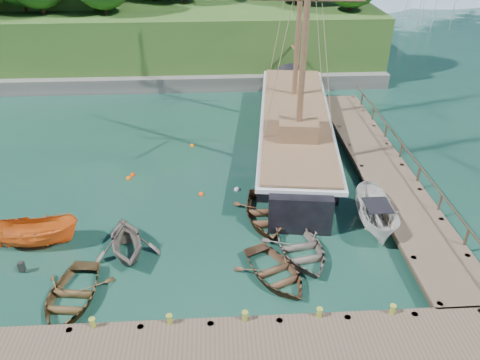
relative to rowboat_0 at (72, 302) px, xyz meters
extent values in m
plane|color=#153228|center=(5.44, 3.09, 0.00)|extent=(160.00, 160.00, 0.00)
cube|color=brown|center=(7.44, -3.41, 0.54)|extent=(20.00, 3.20, 0.12)
cube|color=black|center=(7.44, -3.41, 0.38)|extent=(20.00, 3.20, 0.20)
cylinder|color=black|center=(-2.26, -2.11, 0.05)|extent=(0.28, 0.28, 1.10)
cylinder|color=black|center=(17.14, -2.11, 0.05)|extent=(0.28, 0.28, 1.10)
cube|color=brown|center=(16.94, 10.09, 0.54)|extent=(3.20, 24.00, 0.12)
cube|color=black|center=(16.94, 10.09, 0.38)|extent=(3.20, 24.00, 0.20)
cylinder|color=black|center=(15.64, -1.61, 0.05)|extent=(0.28, 0.28, 1.10)
cylinder|color=black|center=(15.64, 21.79, 0.05)|extent=(0.28, 0.28, 1.10)
cylinder|color=black|center=(18.24, 21.79, 0.05)|extent=(0.28, 0.28, 1.10)
cylinder|color=olive|center=(1.44, -2.01, 0.00)|extent=(0.26, 0.26, 0.45)
cylinder|color=olive|center=(4.44, -2.01, 0.00)|extent=(0.26, 0.26, 0.45)
cylinder|color=olive|center=(7.44, -2.01, 0.00)|extent=(0.26, 0.26, 0.45)
cylinder|color=olive|center=(10.44, -2.01, 0.00)|extent=(0.26, 0.26, 0.45)
cylinder|color=olive|center=(13.44, -2.01, 0.00)|extent=(0.26, 0.26, 0.45)
imported|color=brown|center=(0.00, 0.00, 0.00)|extent=(3.55, 4.63, 0.89)
imported|color=#6B6159|center=(1.97, 3.10, 0.00)|extent=(4.04, 4.40, 1.96)
imported|color=#503723|center=(9.05, 0.99, 0.00)|extent=(4.42, 4.97, 0.85)
imported|color=#5F554D|center=(10.50, 2.56, 0.00)|extent=(4.01, 4.99, 0.92)
imported|color=brown|center=(9.10, 5.59, 0.00)|extent=(3.50, 4.79, 0.97)
imported|color=orange|center=(-2.65, 4.03, 0.00)|extent=(4.44, 1.76, 1.70)
imported|color=silver|center=(14.80, 4.51, 0.00)|extent=(2.11, 4.92, 1.86)
cube|color=black|center=(11.98, 14.11, 0.72)|extent=(6.50, 14.94, 3.00)
cube|color=black|center=(13.17, 23.33, 0.72)|extent=(3.14, 4.84, 2.70)
cube|color=black|center=(10.93, 5.91, 0.72)|extent=(3.73, 4.11, 2.85)
cube|color=silver|center=(11.98, 14.11, 2.19)|extent=(7.12, 19.45, 0.25)
cube|color=brown|center=(11.98, 14.11, 2.44)|extent=(6.65, 18.99, 0.12)
cube|color=brown|center=(11.59, 11.04, 3.04)|extent=(2.71, 3.27, 1.20)
cylinder|color=brown|center=(13.62, 26.84, 3.64)|extent=(1.12, 6.87, 1.69)
cylinder|color=brown|center=(11.51, 10.42, 9.78)|extent=(0.36, 0.36, 14.69)
sphere|color=white|center=(-2.08, 5.60, 0.00)|extent=(0.29, 0.29, 0.29)
sphere|color=#F25E07|center=(0.98, 10.32, 0.00)|extent=(0.33, 0.33, 0.33)
sphere|color=#F04A0A|center=(5.54, 8.24, 0.00)|extent=(0.33, 0.33, 0.33)
sphere|color=silver|center=(7.68, 8.64, 0.00)|extent=(0.35, 0.35, 0.35)
sphere|color=#F63700|center=(1.16, 10.74, 0.00)|extent=(0.31, 0.31, 0.31)
sphere|color=#EC6602|center=(4.83, 14.61, 0.00)|extent=(0.32, 0.32, 0.32)
cube|color=#474744|center=(-2.56, 27.09, 0.60)|extent=(50.00, 4.00, 1.40)
cube|color=#2A4F1A|center=(-2.56, 33.09, 3.00)|extent=(50.00, 14.00, 6.00)
cylinder|color=#382616|center=(-10.66, 31.20, 6.70)|extent=(0.36, 0.36, 1.40)
cylinder|color=#382616|center=(-8.73, 29.90, 6.70)|extent=(0.36, 0.36, 1.40)
cylinder|color=#382616|center=(19.35, 29.74, 6.70)|extent=(0.36, 0.36, 1.40)
cylinder|color=#382616|center=(19.53, 30.74, 6.70)|extent=(0.36, 0.36, 1.40)
cylinder|color=#382616|center=(-3.06, 29.64, 6.70)|extent=(0.36, 0.36, 1.40)
camera|label=1|loc=(6.48, -15.07, 15.14)|focal=35.00mm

